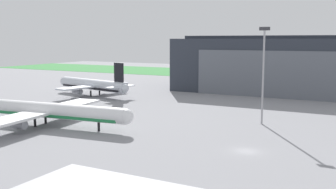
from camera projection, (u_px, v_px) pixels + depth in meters
name	position (u px, v px, depth m)	size (l,w,h in m)	color
ground_plane	(246.00, 151.00, 71.46)	(440.00, 440.00, 0.00)	gray
maintenance_hangar	(316.00, 66.00, 144.78)	(101.40, 34.62, 21.12)	#2D333D
airliner_far_right	(93.00, 85.00, 142.06)	(35.13, 28.72, 12.07)	silver
airliner_near_left	(45.00, 111.00, 92.30)	(44.23, 38.93, 11.32)	white
apron_light_mast	(263.00, 69.00, 92.84)	(2.40, 0.50, 22.51)	#99999E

